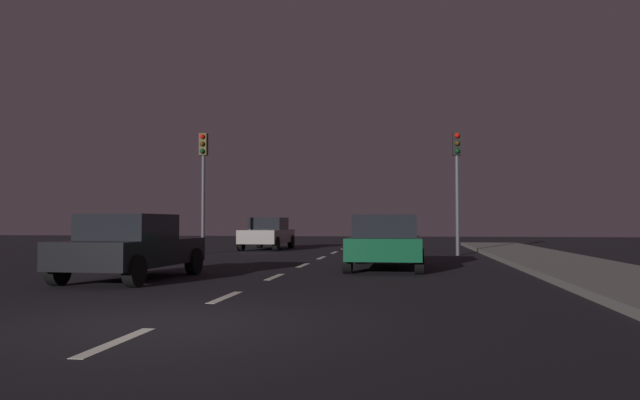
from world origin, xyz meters
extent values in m
plane|color=black|center=(0.00, 7.00, 0.00)|extent=(80.00, 80.00, 0.00)
cube|color=gray|center=(7.50, 7.00, 0.07)|extent=(3.00, 40.00, 0.15)
cube|color=silver|center=(0.00, -1.20, 0.00)|extent=(0.16, 1.60, 0.01)
cube|color=silver|center=(0.00, 2.60, 0.00)|extent=(0.16, 1.60, 0.01)
cube|color=silver|center=(0.00, 6.40, 0.00)|extent=(0.16, 1.60, 0.01)
cube|color=silver|center=(0.00, 10.20, 0.00)|extent=(0.16, 1.60, 0.01)
cube|color=silver|center=(0.00, 14.00, 0.00)|extent=(0.16, 1.60, 0.01)
cube|color=silver|center=(0.00, 17.80, 0.00)|extent=(0.16, 1.60, 0.01)
cube|color=silver|center=(0.00, 21.60, 0.00)|extent=(0.16, 1.60, 0.01)
cylinder|color=#4C4C51|center=(-5.21, 16.16, 2.46)|extent=(0.14, 0.14, 4.92)
cube|color=#382D0C|center=(-5.21, 16.16, 4.47)|extent=(0.32, 0.24, 0.90)
sphere|color=red|center=(-5.21, 16.00, 4.77)|extent=(0.20, 0.20, 0.20)
sphere|color=#3F2D0C|center=(-5.21, 16.00, 4.47)|extent=(0.20, 0.20, 0.20)
sphere|color=#0C3319|center=(-5.21, 16.00, 4.17)|extent=(0.20, 0.20, 0.20)
cylinder|color=#4C4C51|center=(4.96, 16.16, 2.38)|extent=(0.14, 0.14, 4.75)
cube|color=black|center=(4.96, 16.16, 4.30)|extent=(0.32, 0.24, 0.90)
sphere|color=red|center=(4.96, 16.00, 4.60)|extent=(0.20, 0.20, 0.20)
sphere|color=#3F2D0C|center=(4.96, 16.00, 4.30)|extent=(0.20, 0.20, 0.20)
sphere|color=#0C3319|center=(4.96, 16.00, 4.00)|extent=(0.20, 0.20, 0.20)
cube|color=#0F4C2D|center=(2.46, 9.32, 0.60)|extent=(1.90, 4.56, 0.55)
cube|color=black|center=(2.46, 9.09, 1.17)|extent=(1.66, 2.05, 0.60)
cylinder|color=black|center=(1.59, 11.05, 0.32)|extent=(0.22, 0.64, 0.64)
cylinder|color=black|center=(3.35, 11.04, 0.32)|extent=(0.22, 0.64, 0.64)
cylinder|color=black|center=(1.58, 7.60, 0.32)|extent=(0.22, 0.64, 0.64)
cylinder|color=black|center=(3.34, 7.59, 0.32)|extent=(0.22, 0.64, 0.64)
cube|color=black|center=(-2.99, 5.32, 0.60)|extent=(1.95, 4.11, 0.57)
cube|color=black|center=(-3.00, 5.11, 1.17)|extent=(1.65, 1.88, 0.56)
cylinder|color=black|center=(-3.76, 6.82, 0.32)|extent=(0.25, 0.65, 0.64)
cylinder|color=black|center=(-2.10, 6.75, 0.32)|extent=(0.25, 0.65, 0.64)
cylinder|color=black|center=(-3.88, 3.88, 0.32)|extent=(0.25, 0.65, 0.64)
cylinder|color=black|center=(-2.22, 3.81, 0.32)|extent=(0.25, 0.65, 0.64)
cube|color=gray|center=(-3.44, 20.02, 0.62)|extent=(1.81, 4.21, 0.61)
cube|color=black|center=(-3.43, 20.23, 1.21)|extent=(1.55, 1.91, 0.57)
cylinder|color=black|center=(-2.68, 18.47, 0.32)|extent=(0.23, 0.64, 0.64)
cylinder|color=black|center=(-4.27, 18.51, 0.32)|extent=(0.23, 0.64, 0.64)
cylinder|color=black|center=(-2.60, 21.54, 0.32)|extent=(0.23, 0.64, 0.64)
cylinder|color=black|center=(-4.20, 21.57, 0.32)|extent=(0.23, 0.64, 0.64)
camera|label=1|loc=(3.05, -7.16, 1.27)|focal=33.38mm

